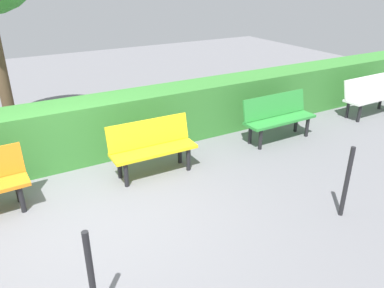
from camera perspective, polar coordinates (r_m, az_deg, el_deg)
name	(u,v)px	position (r m, az deg, el deg)	size (l,w,h in m)	color
ground_plane	(91,220)	(5.17, -15.14, -11.13)	(23.47, 23.47, 0.00)	slate
bench_white	(370,94)	(9.39, 25.52, 6.91)	(1.49, 0.50, 0.86)	white
bench_green	(278,115)	(7.34, 13.00, 4.29)	(1.49, 0.48, 0.86)	#2D8C38
bench_yellow	(152,145)	(5.93, -6.14, -0.18)	(1.37, 0.49, 0.86)	yellow
hedge_row	(125,123)	(6.83, -10.24, 3.24)	(19.47, 0.76, 1.01)	#387F33
railing_post_mid	(347,182)	(5.22, 22.55, -5.42)	(0.06, 0.06, 1.00)	black
railing_post_far	(91,278)	(3.61, -15.12, -19.14)	(0.06, 0.06, 1.00)	black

